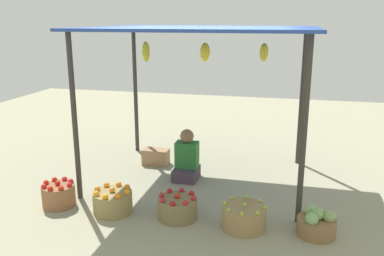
{
  "coord_description": "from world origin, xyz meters",
  "views": [
    {
      "loc": [
        1.29,
        -5.81,
        2.4
      ],
      "look_at": [
        0.0,
        -0.55,
        0.95
      ],
      "focal_mm": 38.49,
      "sensor_mm": 36.0,
      "label": 1
    }
  ],
  "objects": [
    {
      "name": "ground_plane",
      "position": [
        0.0,
        0.0,
        0.0
      ],
      "size": [
        14.0,
        14.0,
        0.0
      ],
      "primitive_type": "plane",
      "color": "gray"
    },
    {
      "name": "market_stall_structure",
      "position": [
        0.0,
        0.0,
        2.11
      ],
      "size": [
        3.21,
        2.48,
        2.28
      ],
      "color": "#38332D",
      "rests_on": "ground"
    },
    {
      "name": "vendor_person",
      "position": [
        -0.21,
        -0.05,
        0.3
      ],
      "size": [
        0.36,
        0.44,
        0.78
      ],
      "color": "#423646",
      "rests_on": "ground"
    },
    {
      "name": "basket_red_tomatoes",
      "position": [
        -1.61,
        -1.37,
        0.15
      ],
      "size": [
        0.43,
        0.43,
        0.35
      ],
      "color": "#8E5C3C",
      "rests_on": "ground"
    },
    {
      "name": "basket_oranges",
      "position": [
        -0.84,
        -1.38,
        0.14
      ],
      "size": [
        0.5,
        0.5,
        0.34
      ],
      "color": "olive",
      "rests_on": "ground"
    },
    {
      "name": "basket_red_apples",
      "position": [
        0.01,
        -1.34,
        0.14
      ],
      "size": [
        0.49,
        0.49,
        0.32
      ],
      "color": "olive",
      "rests_on": "ground"
    },
    {
      "name": "basket_limes",
      "position": [
        0.84,
        -1.4,
        0.14
      ],
      "size": [
        0.52,
        0.52,
        0.32
      ],
      "color": "#967B4C",
      "rests_on": "ground"
    },
    {
      "name": "basket_cabbages",
      "position": [
        1.66,
        -1.36,
        0.14
      ],
      "size": [
        0.44,
        0.44,
        0.34
      ],
      "color": "olive",
      "rests_on": "ground"
    },
    {
      "name": "wooden_crate_near_vendor",
      "position": [
        -0.88,
        0.45,
        0.13
      ],
      "size": [
        0.43,
        0.24,
        0.26
      ],
      "primitive_type": "cube",
      "color": "#A47852",
      "rests_on": "ground"
    }
  ]
}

